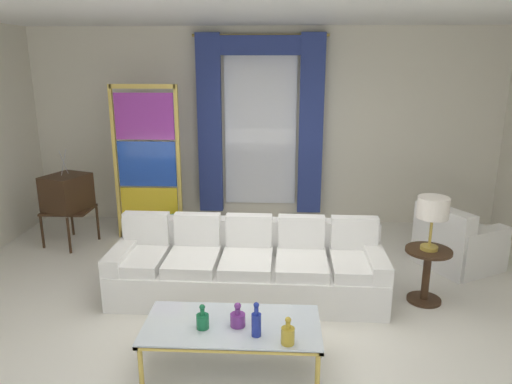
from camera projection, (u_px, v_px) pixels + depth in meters
ground_plane at (254, 314)px, 4.88m from camera, size 16.00×16.00×0.00m
wall_rear at (265, 127)px, 7.43m from camera, size 8.00×0.12×3.00m
ceiling_slab at (258, 8)px, 4.85m from camera, size 8.00×7.60×0.04m
curtained_window at (260, 113)px, 7.21m from camera, size 2.00×0.17×2.70m
couch_white_long at (248, 268)px, 5.25m from camera, size 2.93×0.96×0.86m
coffee_table at (232, 327)px, 3.94m from camera, size 1.45×0.70×0.41m
bottle_blue_decanter at (238, 318)px, 3.89m from camera, size 0.12×0.12×0.21m
bottle_crystal_tall at (256, 323)px, 3.73m from camera, size 0.08×0.08×0.29m
bottle_amber_squat at (203, 320)px, 3.85m from camera, size 0.10×0.10×0.21m
bottle_ruby_flask at (288, 334)px, 3.64m from camera, size 0.10×0.10×0.23m
vintage_tv at (67, 194)px, 6.58m from camera, size 0.68×0.73×1.35m
armchair_white at (456, 245)px, 5.95m from camera, size 1.11×1.10×0.80m
stained_glass_divider at (147, 167)px, 6.73m from camera, size 0.95×0.05×2.20m
peacock_figurine at (172, 231)px, 6.64m from camera, size 0.44×0.60×0.50m
round_side_table at (427, 271)px, 5.06m from camera, size 0.48×0.48×0.59m
table_lamp_brass at (433, 210)px, 4.88m from camera, size 0.32×0.32×0.57m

